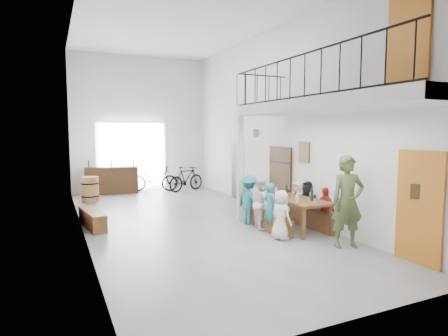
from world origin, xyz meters
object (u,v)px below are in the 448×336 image
tasting_table (292,201)px  side_bench (92,219)px  bench_inner (269,222)px  oak_barrel (90,190)px  host_standing (348,202)px  bicycle_near (154,179)px  serving_counter (112,180)px

tasting_table → side_bench: (-4.58, 2.17, -0.49)m
bench_inner → oak_barrel: size_ratio=1.99×
side_bench → oak_barrel: (0.28, 3.69, 0.22)m
host_standing → tasting_table: bearing=111.5°
tasting_table → bicycle_near: (-1.70, 7.32, -0.19)m
tasting_table → bicycle_near: 7.52m
side_bench → serving_counter: 5.44m
oak_barrel → bicycle_near: size_ratio=0.45×
serving_counter → host_standing: 9.87m
tasting_table → oak_barrel: (-4.30, 5.86, -0.26)m
tasting_table → side_bench: tasting_table is taller
side_bench → serving_counter: bearing=76.8°
host_standing → bicycle_near: 9.29m
oak_barrel → side_bench: bearing=-94.3°
side_bench → bicycle_near: bearing=60.8°
tasting_table → host_standing: (0.16, -1.77, 0.27)m
bench_inner → side_bench: bearing=152.7°
oak_barrel → bicycle_near: bicycle_near is taller
host_standing → bicycle_near: host_standing is taller
tasting_table → serving_counter: (-3.33, 7.45, -0.18)m
tasting_table → serving_counter: 8.17m
bench_inner → oak_barrel: 6.86m
bench_inner → bicycle_near: bearing=99.0°
host_standing → bicycle_near: (-1.85, 9.09, -0.45)m
oak_barrel → host_standing: 8.85m
serving_counter → bicycle_near: bearing=3.8°
side_bench → tasting_table: bearing=-25.4°
bench_inner → side_bench: (-3.95, 2.09, 0.02)m
tasting_table → bicycle_near: bearing=101.6°
bench_inner → oak_barrel: bearing=123.0°
serving_counter → host_standing: host_standing is taller
tasting_table → bench_inner: (-0.62, 0.08, -0.50)m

